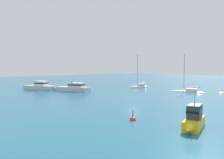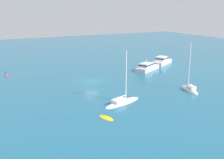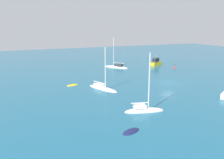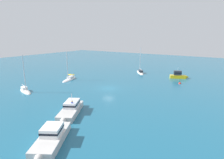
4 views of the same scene
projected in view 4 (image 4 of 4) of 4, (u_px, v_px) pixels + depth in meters
name	position (u px, v px, depth m)	size (l,w,h in m)	color
ground_plane	(108.00, 88.00, 43.05)	(160.00, 160.00, 0.00)	#1E607F
launch	(179.00, 75.00, 52.74)	(5.16, 3.20, 3.19)	yellow
yacht	(25.00, 91.00, 40.39)	(5.60, 2.84, 8.40)	silver
motor_cruiser	(71.00, 109.00, 29.13)	(5.64, 8.39, 2.93)	silver
powerboat	(51.00, 138.00, 21.05)	(5.82, 8.20, 1.92)	silver
sailboat	(69.00, 79.00, 51.41)	(4.01, 7.26, 7.95)	white
sailboat_1	(140.00, 72.00, 60.49)	(5.54, 6.83, 8.62)	silver
skiff	(71.00, 75.00, 57.63)	(2.63, 1.65, 0.36)	yellow
channel_buoy	(180.00, 84.00, 47.13)	(0.67, 0.67, 1.37)	red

